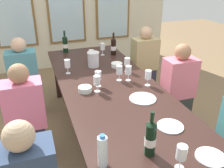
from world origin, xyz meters
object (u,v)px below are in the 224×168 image
Objects in this scene: metal_pitcher at (93,59)px; seated_person_1 at (178,90)px; water_bottle at (103,151)px; seated_person_3 at (144,64)px; wine_bottle_2 at (150,138)px; wine_glass_6 at (182,153)px; white_plate_0 at (211,157)px; white_plate_2 at (170,126)px; wine_glass_4 at (91,54)px; wine_glass_1 at (148,75)px; wine_glass_7 at (67,64)px; wine_glass_8 at (103,47)px; white_plate_1 at (143,98)px; dining_table at (111,91)px; wine_glass_9 at (97,81)px; seated_person_2 at (24,80)px; wine_bottle_1 at (113,46)px; tasting_bowl_0 at (85,89)px; wine_glass_0 at (127,62)px; wine_glass_2 at (128,71)px; wine_glass_5 at (98,76)px; wine_glass_3 at (119,70)px; tasting_bowl_1 at (117,65)px; seated_person_0 at (27,119)px.

seated_person_1 is at bearing -32.37° from metal_pitcher.
water_bottle is 0.22× the size of seated_person_3.
wine_bottle_2 is 0.22m from wine_glass_6.
white_plate_0 is 0.43m from wine_bottle_2.
wine_glass_4 is at bearing 97.86° from white_plate_2.
metal_pitcher reaches higher than wine_glass_1.
wine_glass_7 is 0.78m from wine_glass_8.
metal_pitcher is at bearing 102.89° from white_plate_1.
wine_glass_1 is at bearing 73.12° from wine_glass_6.
dining_table is 16.51× the size of wine_glass_9.
seated_person_3 is (0.60, 2.23, -0.22)m from white_plate_0.
white_plate_1 is 1.50× the size of wine_glass_9.
seated_person_2 reaches higher than wine_bottle_2.
wine_bottle_2 is at bearing -115.32° from seated_person_3.
wine_glass_9 is 1.11m from seated_person_1.
wine_bottle_1 is at bearing 0.91° from seated_person_2.
wine_bottle_1 is at bearing 118.92° from seated_person_1.
seated_person_2 reaches higher than white_plate_0.
white_plate_1 is (-0.08, 0.88, 0.00)m from white_plate_0.
tasting_bowl_0 is at bearing -112.28° from metal_pitcher.
seated_person_2 is at bearing 111.60° from wine_bottle_2.
wine_glass_0 is at bearing -53.10° from wine_glass_4.
dining_table is 13.99× the size of white_plate_0.
wine_glass_2 is 0.16× the size of seated_person_1.
white_plate_1 reaches higher than dining_table.
dining_table is 11.97× the size of water_bottle.
white_plate_0 is at bearing -61.86° from seated_person_2.
white_plate_0 is 1.18× the size of wine_glass_5.
wine_glass_3 and wine_glass_5 have the same top height.
wine_glass_7 is at bearing 145.10° from wine_glass_2.
wine_glass_0 is (0.32, 0.33, 0.18)m from dining_table.
seated_person_1 and seated_person_2 have the same top height.
wine_bottle_2 is 1.94× the size of wine_glass_1.
wine_glass_0 is (0.12, 0.69, 0.12)m from white_plate_1.
dining_table is at bearing -20.75° from wine_glass_5.
wine_glass_4 is at bearing 70.65° from tasting_bowl_0.
wine_glass_2 is (0.52, 0.11, 0.09)m from tasting_bowl_0.
wine_glass_9 is at bearing -126.07° from tasting_bowl_1.
wine_glass_3 is at bearing -77.15° from wine_glass_4.
wine_glass_7 is (-0.36, -0.26, 0.00)m from wine_glass_4.
wine_glass_1 is (0.80, 0.97, 0.01)m from water_bottle.
wine_glass_9 is (-0.43, -0.59, 0.09)m from tasting_bowl_1.
wine_glass_8 is at bearing 165.68° from wine_bottle_1.
wine_glass_2 is 1.00× the size of wine_glass_8.
white_plate_2 is 1.22× the size of wine_glass_3.
wine_glass_4 is (-0.39, 0.87, -0.00)m from wine_glass_1.
wine_glass_4 is (-0.15, 0.65, -0.00)m from wine_glass_3.
wine_glass_3 is 0.64m from wine_glass_7.
white_plate_1 is at bearing -93.41° from tasting_bowl_1.
seated_person_0 is (-1.11, 0.84, -0.22)m from white_plate_2.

